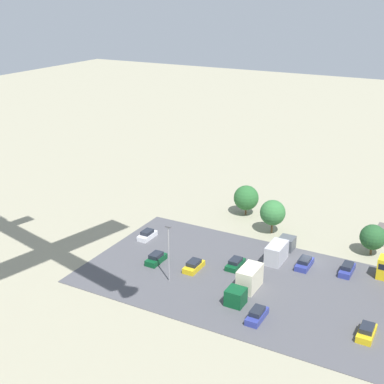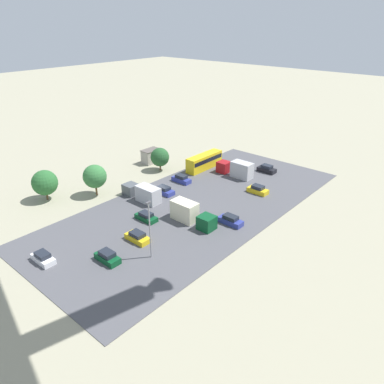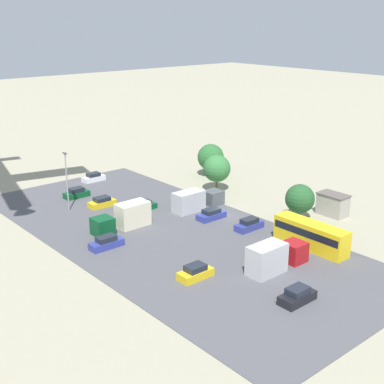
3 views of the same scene
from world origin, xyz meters
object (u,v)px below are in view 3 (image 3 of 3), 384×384
(parked_car_1, at_px, (297,296))
(parked_car_4, at_px, (249,225))
(parked_car_7, at_px, (143,206))
(parked_truck_2, at_px, (125,218))
(shed_building, at_px, (333,205))
(parked_truck_0, at_px, (275,257))
(parked_car_6, at_px, (77,193))
(parked_car_8, at_px, (211,215))
(parked_car_5, at_px, (106,243))
(parked_car_3, at_px, (102,202))
(parked_car_0, at_px, (195,272))
(parked_truck_1, at_px, (196,200))
(bus, at_px, (311,234))
(parked_car_2, at_px, (94,178))

(parked_car_1, relative_size, parked_car_4, 0.97)
(parked_car_7, height_order, parked_truck_2, parked_truck_2)
(shed_building, distance_m, parked_truck_0, 21.47)
(parked_car_6, height_order, parked_car_8, parked_car_6)
(parked_car_5, distance_m, parked_car_7, 14.54)
(parked_car_3, xyz_separation_m, parked_truck_2, (-9.89, 2.42, 0.94))
(parked_car_0, bearing_deg, parked_car_5, -167.01)
(parked_car_3, relative_size, parked_car_5, 0.96)
(parked_truck_1, bearing_deg, parked_car_4, 1.11)
(parked_car_4, bearing_deg, parked_truck_1, 1.11)
(parked_car_4, relative_size, parked_car_6, 1.05)
(parked_truck_0, bearing_deg, parked_truck_1, 162.85)
(bus, bearing_deg, parked_car_5, -40.68)
(shed_building, distance_m, parked_car_8, 18.14)
(parked_car_7, bearing_deg, parked_car_2, 173.37)
(parked_car_7, bearing_deg, parked_truck_0, -0.78)
(parked_car_7, relative_size, parked_car_8, 0.95)
(parked_car_7, distance_m, parked_truck_1, 8.10)
(parked_car_8, bearing_deg, parked_car_1, -22.12)
(parked_car_1, distance_m, parked_car_4, 20.05)
(parked_car_3, distance_m, parked_truck_2, 10.23)
(parked_car_5, bearing_deg, parked_truck_1, 100.80)
(parked_car_7, xyz_separation_m, parked_truck_1, (-5.04, -6.29, 0.83))
(shed_building, bearing_deg, parked_car_5, 70.03)
(parked_car_2, relative_size, parked_car_4, 0.94)
(parked_truck_2, bearing_deg, shed_building, -120.59)
(parked_car_5, height_order, parked_truck_2, parked_truck_2)
(shed_building, bearing_deg, parked_car_0, 94.10)
(parked_car_4, height_order, parked_truck_2, parked_truck_2)
(parked_car_8, bearing_deg, parked_car_3, -148.59)
(shed_building, xyz_separation_m, parked_car_7, (20.09, 20.10, -0.99))
(parked_car_4, bearing_deg, parked_car_8, 10.50)
(bus, height_order, parked_car_4, bus)
(bus, height_order, parked_car_3, bus)
(parked_car_1, bearing_deg, parked_car_0, -157.74)
(parked_truck_1, distance_m, parked_truck_2, 12.60)
(parked_car_5, relative_size, parked_car_8, 1.00)
(shed_building, distance_m, parked_car_5, 33.96)
(parked_car_3, height_order, parked_car_8, parked_car_8)
(bus, bearing_deg, parked_car_3, -69.11)
(parked_car_8, bearing_deg, parked_car_6, -154.96)
(parked_truck_0, bearing_deg, parked_car_2, 176.85)
(shed_building, bearing_deg, parked_car_6, 37.86)
(parked_car_7, relative_size, parked_truck_2, 0.49)
(parked_car_7, xyz_separation_m, parked_car_8, (-9.63, -5.31, 0.05))
(parked_car_0, height_order, parked_car_6, parked_car_6)
(parked_car_1, relative_size, parked_car_5, 0.95)
(parked_car_5, distance_m, parked_car_8, 17.14)
(parked_car_0, xyz_separation_m, parked_car_7, (22.15, -8.65, -0.07))
(parked_car_7, bearing_deg, parked_truck_2, -54.61)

